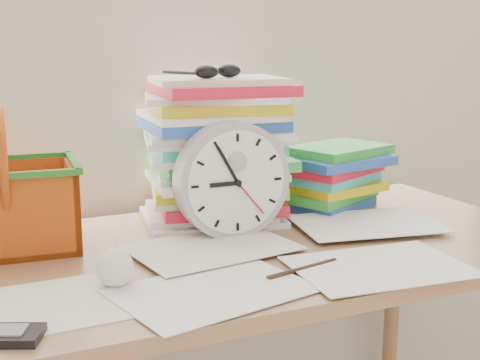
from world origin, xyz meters
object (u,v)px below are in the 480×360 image
basket (5,181)px  book_stack (336,177)px  clock (232,180)px  desk (238,279)px  paper_stack (216,150)px

basket → book_stack: bearing=6.3°
clock → book_stack: 0.38m
desk → basket: bearing=157.9°
paper_stack → book_stack: (0.32, -0.02, -0.09)m
desk → clock: clock is taller
clock → book_stack: bearing=20.3°
clock → desk: bearing=-102.8°
paper_stack → book_stack: bearing=-2.7°
paper_stack → desk: bearing=-100.7°
book_stack → basket: basket is taller
desk → paper_stack: bearing=79.3°
book_stack → desk: bearing=-152.5°
desk → clock: 0.21m
desk → book_stack: book_stack is taller
paper_stack → clock: size_ratio=1.33×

